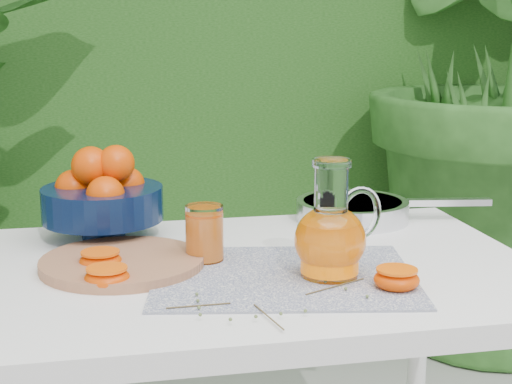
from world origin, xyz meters
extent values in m
cube|color=#194B15|center=(0.00, 2.20, 1.25)|extent=(8.00, 1.20, 2.50)
imported|color=#26531C|center=(1.10, 1.28, 1.06)|extent=(2.37, 2.37, 2.13)
cube|color=white|center=(-0.02, -0.06, 0.73)|extent=(1.00, 0.70, 0.04)
cylinder|color=white|center=(0.43, 0.24, 0.35)|extent=(0.04, 0.04, 0.71)
cube|color=#0D174A|center=(0.01, -0.14, 0.75)|extent=(0.50, 0.42, 0.00)
cylinder|color=#A9704C|center=(-0.26, -0.03, 0.76)|extent=(0.37, 0.37, 0.02)
cylinder|color=black|center=(-0.29, 0.17, 0.77)|extent=(0.09, 0.09, 0.04)
cylinder|color=black|center=(-0.29, 0.17, 0.82)|extent=(0.26, 0.26, 0.07)
sphere|color=#D44702|center=(-0.34, 0.20, 0.85)|extent=(0.08, 0.08, 0.08)
sphere|color=#D44702|center=(-0.24, 0.21, 0.85)|extent=(0.08, 0.08, 0.08)
sphere|color=#D44702|center=(-0.28, 0.12, 0.85)|extent=(0.08, 0.08, 0.08)
sphere|color=#D44702|center=(-0.29, 0.24, 0.85)|extent=(0.08, 0.08, 0.08)
sphere|color=#D44702|center=(-0.31, 0.18, 0.90)|extent=(0.08, 0.08, 0.08)
sphere|color=#D44702|center=(-0.26, 0.17, 0.90)|extent=(0.08, 0.08, 0.07)
cylinder|color=white|center=(0.09, -0.16, 0.76)|extent=(0.13, 0.13, 0.01)
ellipsoid|color=white|center=(0.09, -0.16, 0.82)|extent=(0.16, 0.16, 0.12)
cylinder|color=white|center=(0.09, -0.16, 0.91)|extent=(0.07, 0.07, 0.08)
cylinder|color=white|center=(0.09, -0.16, 0.95)|extent=(0.09, 0.09, 0.01)
torus|color=white|center=(0.14, -0.13, 0.85)|extent=(0.10, 0.05, 0.10)
cylinder|color=orange|center=(0.09, -0.16, 0.80)|extent=(0.13, 0.13, 0.09)
cylinder|color=white|center=(-0.11, -0.02, 0.80)|extent=(0.07, 0.07, 0.10)
cylinder|color=orange|center=(-0.11, -0.02, 0.80)|extent=(0.06, 0.06, 0.08)
cylinder|color=#F24107|center=(-0.11, -0.02, 0.84)|extent=(0.06, 0.06, 0.00)
cylinder|color=silver|center=(0.25, 0.21, 0.77)|extent=(0.28, 0.28, 0.05)
cylinder|color=silver|center=(0.25, 0.21, 0.79)|extent=(0.25, 0.25, 0.01)
cube|color=silver|center=(0.46, 0.18, 0.79)|extent=(0.19, 0.05, 0.01)
ellipsoid|color=#D44702|center=(-0.29, -0.13, 0.77)|extent=(0.08, 0.08, 0.04)
cylinder|color=#F24107|center=(-0.29, -0.13, 0.78)|extent=(0.07, 0.07, 0.00)
ellipsoid|color=#D44702|center=(-0.30, -0.04, 0.77)|extent=(0.08, 0.08, 0.04)
cylinder|color=#F24107|center=(-0.30, -0.04, 0.78)|extent=(0.07, 0.07, 0.00)
ellipsoid|color=#D44702|center=(0.18, -0.24, 0.77)|extent=(0.08, 0.08, 0.04)
cylinder|color=#F24107|center=(0.18, -0.24, 0.78)|extent=(0.07, 0.07, 0.00)
cylinder|color=brown|center=(-0.06, -0.33, 0.76)|extent=(0.02, 0.11, 0.00)
sphere|color=#556535|center=(-0.12, -0.33, 0.76)|extent=(0.01, 0.01, 0.01)
sphere|color=#556535|center=(-0.08, -0.33, 0.76)|extent=(0.01, 0.01, 0.01)
sphere|color=#556535|center=(-0.04, -0.32, 0.76)|extent=(0.01, 0.01, 0.01)
sphere|color=#556535|center=(0.00, -0.32, 0.76)|extent=(0.01, 0.01, 0.01)
cylinder|color=brown|center=(0.08, -0.22, 0.76)|extent=(0.12, 0.06, 0.00)
sphere|color=#556535|center=(0.05, -0.15, 0.76)|extent=(0.01, 0.01, 0.01)
sphere|color=#556535|center=(0.07, -0.20, 0.76)|extent=(0.01, 0.01, 0.01)
sphere|color=#556535|center=(0.09, -0.24, 0.76)|extent=(0.01, 0.01, 0.01)
sphere|color=#556535|center=(0.11, -0.28, 0.76)|extent=(0.01, 0.01, 0.01)
cylinder|color=brown|center=(-0.15, -0.26, 0.76)|extent=(0.10, 0.00, 0.00)
sphere|color=#556535|center=(-0.16, -0.30, 0.76)|extent=(0.01, 0.01, 0.01)
sphere|color=#556535|center=(-0.15, -0.27, 0.76)|extent=(0.01, 0.01, 0.01)
sphere|color=#556535|center=(-0.15, -0.24, 0.76)|extent=(0.01, 0.01, 0.01)
sphere|color=#556535|center=(-0.15, -0.22, 0.76)|extent=(0.01, 0.01, 0.01)
camera|label=1|loc=(-0.30, -1.38, 1.18)|focal=55.00mm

